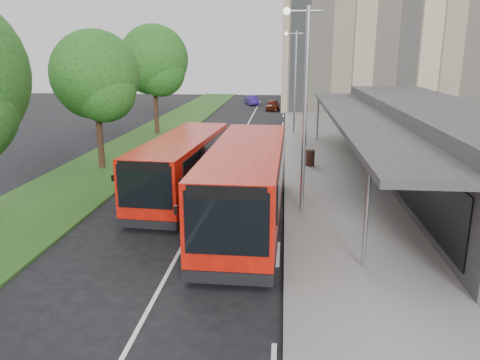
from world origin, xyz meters
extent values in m
plane|color=black|center=(0.00, 0.00, 0.00)|extent=(120.00, 120.00, 0.00)
cube|color=gray|center=(6.00, 20.00, 0.07)|extent=(5.00, 80.00, 0.15)
cube|color=#224817|center=(-7.00, 20.00, 0.05)|extent=(5.00, 80.00, 0.10)
cube|color=silver|center=(0.00, 15.00, 0.01)|extent=(0.12, 70.00, 0.01)
cube|color=silver|center=(3.30, -2.00, 0.01)|extent=(0.12, 2.00, 0.01)
cube|color=silver|center=(3.30, 4.00, 0.01)|extent=(0.12, 2.00, 0.01)
cube|color=silver|center=(3.30, 10.00, 0.01)|extent=(0.12, 2.00, 0.01)
cube|color=silver|center=(3.30, 16.00, 0.01)|extent=(0.12, 2.00, 0.01)
cube|color=silver|center=(3.30, 22.00, 0.01)|extent=(0.12, 2.00, 0.01)
cube|color=silver|center=(3.30, 28.00, 0.01)|extent=(0.12, 2.00, 0.01)
cube|color=silver|center=(3.30, 34.00, 0.01)|extent=(0.12, 2.00, 0.01)
cube|color=silver|center=(3.30, 40.00, 0.01)|extent=(0.12, 2.00, 0.01)
cube|color=silver|center=(3.30, 46.00, 0.01)|extent=(0.12, 2.00, 0.01)
cube|color=tan|center=(14.00, 42.00, 9.00)|extent=(22.00, 12.00, 18.00)
cube|color=#303033|center=(11.00, 8.00, 2.00)|extent=(5.00, 26.00, 4.00)
cube|color=black|center=(8.48, 8.00, 1.60)|extent=(0.06, 24.00, 2.20)
cube|color=#303033|center=(7.20, 8.00, 3.30)|extent=(2.80, 26.00, 0.25)
cylinder|color=gray|center=(5.90, -3.00, 1.65)|extent=(0.12, 0.12, 3.30)
cylinder|color=gray|center=(5.90, 19.00, 1.65)|extent=(0.12, 0.12, 3.30)
cylinder|color=black|center=(-7.00, 9.00, 1.90)|extent=(0.36, 0.36, 3.79)
sphere|color=#1A4512|center=(-7.00, 9.00, 5.34)|extent=(4.83, 4.83, 4.83)
sphere|color=#1A4512|center=(-6.40, 8.60, 4.48)|extent=(3.45, 3.45, 3.45)
sphere|color=#1A4512|center=(-7.50, 9.50, 4.74)|extent=(3.79, 3.79, 3.79)
cylinder|color=black|center=(-7.00, 21.00, 2.13)|extent=(0.36, 0.36, 4.26)
sphere|color=#1A4512|center=(-7.00, 21.00, 6.01)|extent=(5.43, 5.43, 5.43)
sphere|color=#1A4512|center=(-6.40, 20.60, 5.04)|extent=(3.88, 3.88, 3.88)
sphere|color=#1A4512|center=(-7.50, 21.50, 5.33)|extent=(4.26, 4.26, 4.26)
cylinder|color=gray|center=(4.20, 2.00, 4.15)|extent=(0.16, 0.16, 8.00)
cylinder|color=gray|center=(4.00, 2.00, 7.95)|extent=(1.40, 0.10, 0.10)
sphere|color=silver|center=(3.40, 2.00, 7.95)|extent=(0.28, 0.28, 0.28)
cylinder|color=gray|center=(4.20, 22.00, 4.15)|extent=(0.16, 0.16, 8.00)
cylinder|color=gray|center=(4.00, 22.00, 7.95)|extent=(1.40, 0.10, 0.10)
sphere|color=silver|center=(3.40, 22.00, 7.95)|extent=(0.28, 0.28, 0.28)
cube|color=red|center=(2.03, 0.76, 1.73)|extent=(2.78, 10.89, 2.74)
cube|color=black|center=(2.03, 0.76, 0.39)|extent=(2.80, 10.91, 0.31)
cube|color=black|center=(1.93, -4.69, 2.01)|extent=(2.32, 0.09, 1.81)
cube|color=black|center=(2.13, 6.20, 2.17)|extent=(2.27, 0.09, 1.34)
cube|color=black|center=(0.72, 1.09, 2.22)|extent=(0.22, 9.29, 1.24)
cube|color=black|center=(3.34, 1.04, 2.22)|extent=(0.22, 9.29, 1.24)
cube|color=black|center=(1.93, -4.70, 0.41)|extent=(2.58, 0.13, 0.36)
cube|color=black|center=(1.93, -4.70, 2.89)|extent=(2.17, 0.08, 0.36)
cube|color=black|center=(0.49, -4.43, 2.27)|extent=(0.08, 0.08, 0.26)
cube|color=black|center=(3.38, -4.49, 2.27)|extent=(0.08, 0.08, 0.26)
cylinder|color=black|center=(0.88, -2.73, 0.46)|extent=(0.33, 0.93, 0.93)
cylinder|color=black|center=(3.05, -2.78, 0.46)|extent=(0.33, 0.93, 0.93)
cylinder|color=black|center=(1.01, 4.29, 0.46)|extent=(0.33, 0.93, 0.93)
cylinder|color=black|center=(3.18, 4.25, 0.46)|extent=(0.33, 0.93, 0.93)
cube|color=red|center=(-1.19, 4.18, 1.54)|extent=(3.00, 9.79, 2.44)
cube|color=black|center=(-1.19, 4.18, 0.35)|extent=(3.02, 9.82, 0.28)
cube|color=black|center=(-1.55, -0.65, 1.79)|extent=(2.07, 0.20, 1.61)
cube|color=black|center=(-0.84, 9.01, 1.93)|extent=(2.02, 0.20, 1.20)
cube|color=black|center=(-2.34, 4.54, 1.98)|extent=(0.65, 8.26, 1.10)
cube|color=black|center=(-0.01, 4.37, 1.98)|extent=(0.65, 8.26, 1.10)
cube|color=black|center=(-1.55, -0.66, 0.37)|extent=(2.30, 0.25, 0.32)
cube|color=black|center=(-1.55, -0.66, 2.57)|extent=(1.93, 0.18, 0.32)
cube|color=black|center=(-2.81, -0.36, 2.02)|extent=(0.09, 0.09, 0.23)
cube|color=black|center=(-0.25, -0.54, 2.02)|extent=(0.09, 0.09, 0.23)
cylinder|color=black|center=(-2.38, 1.13, 0.41)|extent=(0.34, 0.85, 0.83)
cylinder|color=black|center=(-0.46, 0.99, 0.41)|extent=(0.34, 0.85, 0.83)
cylinder|color=black|center=(-1.93, 7.37, 0.41)|extent=(0.34, 0.85, 0.83)
cylinder|color=black|center=(0.00, 7.23, 0.41)|extent=(0.34, 0.85, 0.83)
cylinder|color=#341C15|center=(4.95, 10.30, 0.61)|extent=(0.58, 0.58, 0.91)
cylinder|color=#FBF10D|center=(4.94, 16.84, 0.62)|extent=(0.18, 0.18, 0.93)
imported|color=#52160B|center=(2.01, 38.98, 0.62)|extent=(1.54, 3.65, 1.23)
imported|color=navy|center=(-0.85, 44.59, 0.59)|extent=(2.24, 3.77, 1.17)
camera|label=1|loc=(3.40, -16.40, 6.43)|focal=35.00mm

